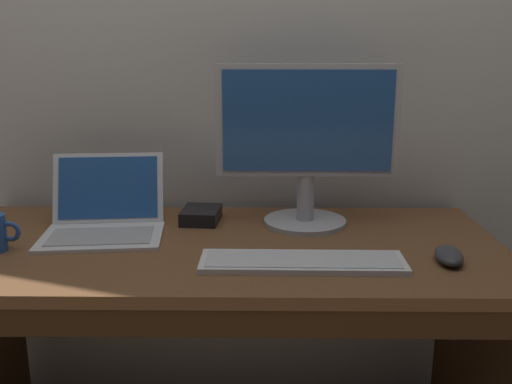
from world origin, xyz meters
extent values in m
cube|color=brown|center=(0.00, 0.00, 0.70)|extent=(1.50, 0.69, 0.03)
cube|color=#3D2716|center=(0.73, 0.00, 0.34)|extent=(0.05, 0.64, 0.69)
cube|color=#3D2716|center=(0.00, -0.33, 0.66)|extent=(1.44, 0.02, 0.07)
cube|color=white|center=(-0.33, 0.03, 0.72)|extent=(0.35, 0.26, 0.01)
cube|color=#ACACAC|center=(-0.33, 0.02, 0.73)|extent=(0.29, 0.17, 0.00)
cube|color=white|center=(-0.34, 0.18, 0.83)|extent=(0.33, 0.11, 0.19)
cube|color=#28569E|center=(-0.34, 0.18, 0.83)|extent=(0.29, 0.10, 0.17)
cylinder|color=#B7B7BC|center=(0.24, 0.17, 0.73)|extent=(0.24, 0.24, 0.01)
cylinder|color=#B7B7BC|center=(0.24, 0.17, 0.80)|extent=(0.05, 0.05, 0.14)
cube|color=#B7B7BC|center=(0.24, 0.15, 1.03)|extent=(0.52, 0.03, 0.31)
cube|color=#28569E|center=(0.24, 0.14, 1.03)|extent=(0.48, 0.00, 0.28)
cube|color=white|center=(0.21, -0.16, 0.73)|extent=(0.49, 0.14, 0.01)
cube|color=silver|center=(0.21, -0.16, 0.74)|extent=(0.46, 0.12, 0.00)
ellipsoid|color=#38383D|center=(0.57, -0.14, 0.74)|extent=(0.08, 0.13, 0.04)
cube|color=black|center=(-0.07, 0.19, 0.74)|extent=(0.12, 0.14, 0.04)
torus|color=#28519E|center=(-0.53, -0.07, 0.77)|extent=(0.05, 0.01, 0.05)
camera|label=1|loc=(0.11, -1.46, 1.23)|focal=40.30mm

